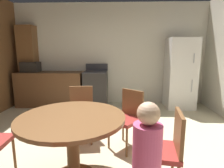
% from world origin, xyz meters
% --- Properties ---
extents(ground_plane, '(14.00, 14.00, 0.00)m').
position_xyz_m(ground_plane, '(0.00, 0.00, 0.00)').
color(ground_plane, beige).
extents(wall_back, '(5.44, 0.12, 2.70)m').
position_xyz_m(wall_back, '(0.00, 3.04, 1.35)').
color(wall_back, silver).
rests_on(wall_back, ground).
extents(kitchen_counter, '(1.71, 0.60, 0.90)m').
position_xyz_m(kitchen_counter, '(-1.57, 2.64, 0.45)').
color(kitchen_counter, brown).
rests_on(kitchen_counter, ground).
extents(pantry_column, '(0.44, 0.36, 2.10)m').
position_xyz_m(pantry_column, '(-2.20, 2.82, 1.05)').
color(pantry_column, brown).
rests_on(pantry_column, ground).
extents(oven_range, '(0.60, 0.60, 1.10)m').
position_xyz_m(oven_range, '(-0.36, 2.64, 0.47)').
color(oven_range, '#2D2B28').
rests_on(oven_range, ground).
extents(refrigerator, '(0.68, 0.68, 1.76)m').
position_xyz_m(refrigerator, '(1.80, 2.59, 0.88)').
color(refrigerator, white).
rests_on(refrigerator, ground).
extents(microwave, '(0.44, 0.32, 0.26)m').
position_xyz_m(microwave, '(-2.07, 2.64, 1.03)').
color(microwave, black).
rests_on(microwave, kitchen_counter).
extents(dining_table, '(1.16, 1.16, 0.76)m').
position_xyz_m(dining_table, '(-0.27, -0.21, 0.60)').
color(dining_table, brown).
rests_on(dining_table, ground).
extents(chair_northeast, '(0.56, 0.56, 0.87)m').
position_xyz_m(chair_northeast, '(0.38, 0.54, 0.50)').
color(chair_northeast, brown).
rests_on(chair_northeast, ground).
extents(chair_north, '(0.44, 0.44, 0.87)m').
position_xyz_m(chair_north, '(-0.38, 0.78, 0.50)').
color(chair_north, brown).
rests_on(chair_north, ground).
extents(chair_east, '(0.46, 0.46, 0.87)m').
position_xyz_m(chair_east, '(0.71, -0.36, 0.50)').
color(chair_east, brown).
rests_on(chair_east, ground).
extents(person_child, '(0.31, 0.31, 1.09)m').
position_xyz_m(person_child, '(0.45, -0.80, 0.58)').
color(person_child, '#8C337A').
rests_on(person_child, ground).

